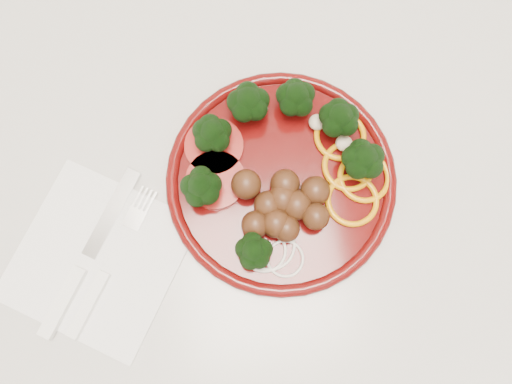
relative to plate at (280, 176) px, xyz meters
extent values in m
cube|color=white|center=(0.03, 0.00, -0.48)|extent=(2.40, 0.60, 0.87)
cube|color=beige|center=(0.03, 0.00, -0.03)|extent=(2.40, 0.60, 0.03)
cylinder|color=#470706|center=(0.00, 0.00, -0.01)|extent=(0.25, 0.25, 0.01)
torus|color=#470706|center=(0.00, 0.00, -0.01)|extent=(0.25, 0.25, 0.01)
sphere|color=#4D2813|center=(-0.02, -0.03, 0.01)|extent=(0.03, 0.03, 0.03)
sphere|color=#4D2813|center=(0.03, -0.03, 0.01)|extent=(0.03, 0.03, 0.03)
sphere|color=#4D2813|center=(-0.01, -0.06, 0.01)|extent=(0.03, 0.03, 0.03)
sphere|color=#4D2813|center=(-0.04, -0.01, 0.01)|extent=(0.03, 0.03, 0.03)
sphere|color=#4D2813|center=(0.03, -0.05, 0.01)|extent=(0.03, 0.03, 0.03)
sphere|color=#4D2813|center=(0.00, -0.01, 0.01)|extent=(0.03, 0.03, 0.03)
sphere|color=#4D2813|center=(0.01, -0.04, 0.01)|extent=(0.03, 0.03, 0.03)
sphere|color=#4D2813|center=(-0.04, -0.05, 0.01)|extent=(0.03, 0.03, 0.03)
sphere|color=#4D2813|center=(-0.02, -0.05, 0.01)|extent=(0.03, 0.03, 0.03)
sphere|color=#4D2813|center=(0.00, -0.03, 0.01)|extent=(0.03, 0.03, 0.03)
torus|color=orange|center=(0.08, 0.00, 0.00)|extent=(0.06, 0.06, 0.01)
torus|color=orange|center=(0.07, -0.04, 0.00)|extent=(0.06, 0.06, 0.01)
torus|color=orange|center=(0.08, 0.03, 0.00)|extent=(0.06, 0.06, 0.01)
torus|color=orange|center=(0.09, -0.02, 0.00)|extent=(0.06, 0.06, 0.01)
cylinder|color=#720A07|center=(-0.07, 0.05, 0.00)|extent=(0.07, 0.07, 0.01)
cylinder|color=#720A07|center=(-0.07, 0.01, 0.00)|extent=(0.07, 0.07, 0.01)
torus|color=beige|center=(-0.03, -0.08, 0.00)|extent=(0.05, 0.05, 0.00)
torus|color=beige|center=(-0.01, -0.09, 0.00)|extent=(0.04, 0.04, 0.00)
torus|color=beige|center=(-0.03, -0.07, 0.00)|extent=(0.06, 0.06, 0.00)
ellipsoid|color=#C6B793|center=(0.05, 0.05, 0.00)|extent=(0.02, 0.02, 0.01)
ellipsoid|color=#C6B793|center=(-0.01, 0.08, 0.00)|extent=(0.02, 0.02, 0.01)
ellipsoid|color=#C6B793|center=(0.08, 0.02, 0.00)|extent=(0.02, 0.02, 0.01)
cube|color=white|center=(-0.21, -0.05, -0.02)|extent=(0.23, 0.23, 0.00)
cube|color=silver|center=(-0.19, 0.00, -0.01)|extent=(0.07, 0.10, 0.00)
cube|color=white|center=(-0.25, -0.09, -0.01)|extent=(0.06, 0.07, 0.01)
cube|color=white|center=(-0.22, -0.10, -0.01)|extent=(0.05, 0.07, 0.01)
cube|color=silver|center=(-0.16, -0.02, -0.01)|extent=(0.03, 0.03, 0.00)
cube|color=silver|center=(-0.14, 0.00, -0.01)|extent=(0.02, 0.02, 0.00)
cube|color=silver|center=(-0.15, 0.00, -0.01)|extent=(0.02, 0.02, 0.00)
cube|color=silver|center=(-0.15, 0.01, -0.01)|extent=(0.02, 0.02, 0.00)
cube|color=silver|center=(-0.16, 0.01, -0.01)|extent=(0.02, 0.02, 0.00)
camera|label=1|loc=(-0.05, -0.13, 0.53)|focal=35.00mm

